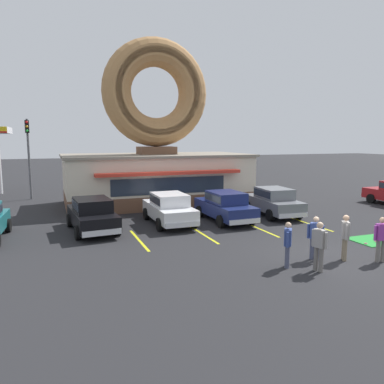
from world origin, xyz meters
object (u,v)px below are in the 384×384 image
pedestrian_blue_sweater_man (288,243)px  traffic_light_pole (28,148)px  car_white (169,207)px  pedestrian_clipboard_woman (345,235)px  car_black (92,213)px  car_navy (225,205)px  pedestrian_leather_jacket_man (382,237)px  trash_bin (271,197)px  pedestrian_beanie_man (315,236)px  car_grey (273,200)px  pedestrian_hooded_kid (319,244)px

pedestrian_blue_sweater_man → traffic_light_pole: size_ratio=0.27×
car_white → pedestrian_clipboard_woman: 8.94m
car_black → car_navy: size_ratio=1.02×
pedestrian_blue_sweater_man → pedestrian_clipboard_woman: (2.38, -0.10, 0.06)m
pedestrian_leather_jacket_man → trash_bin: pedestrian_leather_jacket_man is taller
car_black → pedestrian_beanie_man: pedestrian_beanie_man is taller
traffic_light_pole → pedestrian_blue_sweater_man: bearing=-65.0°
car_grey → traffic_light_pole: size_ratio=0.81×
pedestrian_beanie_man → pedestrian_hooded_kid: bearing=-123.5°
car_navy → pedestrian_blue_sweater_man: 7.46m
car_navy → traffic_light_pole: 15.65m
car_navy → pedestrian_blue_sweater_man: bearing=-99.1°
car_black → pedestrian_leather_jacket_man: bearing=-42.1°
pedestrian_leather_jacket_man → pedestrian_beanie_man: pedestrian_leather_jacket_man is taller
car_grey → trash_bin: 3.64m
pedestrian_blue_sweater_man → pedestrian_clipboard_woman: 2.39m
car_navy → pedestrian_clipboard_woman: pedestrian_clipboard_woman is taller
car_white → pedestrian_leather_jacket_man: pedestrian_leather_jacket_man is taller
car_grey → pedestrian_leather_jacket_man: (-0.98, -8.48, 0.03)m
car_navy → pedestrian_leather_jacket_man: size_ratio=2.80×
pedestrian_clipboard_woman → pedestrian_beanie_man: (-0.96, 0.44, -0.05)m
car_navy → traffic_light_pole: traffic_light_pole is taller
pedestrian_blue_sweater_man → car_white: bearing=103.1°
car_grey → pedestrian_hooded_kid: size_ratio=2.79×
car_navy → pedestrian_blue_sweater_man: size_ratio=2.89×
car_navy → car_white: size_ratio=1.00×
car_black → pedestrian_leather_jacket_man: (9.17, -8.30, 0.03)m
car_white → traffic_light_pole: 13.56m
car_grey → pedestrian_beanie_man: size_ratio=2.92×
trash_bin → car_black: bearing=-164.7°
pedestrian_blue_sweater_man → traffic_light_pole: traffic_light_pole is taller
car_black → pedestrian_beanie_man: 10.17m
car_black → pedestrian_hooded_kid: (6.44, -8.30, 0.06)m
pedestrian_hooded_kid → pedestrian_beanie_man: size_ratio=1.05×
pedestrian_beanie_man → car_black: bearing=134.6°
car_white → car_grey: (6.26, -0.02, 0.00)m
pedestrian_beanie_man → trash_bin: size_ratio=1.64×
pedestrian_hooded_kid → car_navy: bearing=86.8°
car_white → car_grey: same height
car_black → trash_bin: car_black is taller
pedestrian_blue_sweater_man → car_black: bearing=126.9°
trash_bin → car_grey: bearing=-120.9°
car_white → pedestrian_leather_jacket_man: 10.00m
pedestrian_blue_sweater_man → pedestrian_clipboard_woman: bearing=-2.4°
car_white → car_black: bearing=-177.1°
car_navy → pedestrian_clipboard_woman: size_ratio=2.73×
car_white → pedestrian_leather_jacket_man: size_ratio=2.80×
pedestrian_hooded_kid → traffic_light_pole: 22.11m
car_navy → pedestrian_leather_jacket_man: pedestrian_leather_jacket_man is taller
car_navy → trash_bin: 6.22m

